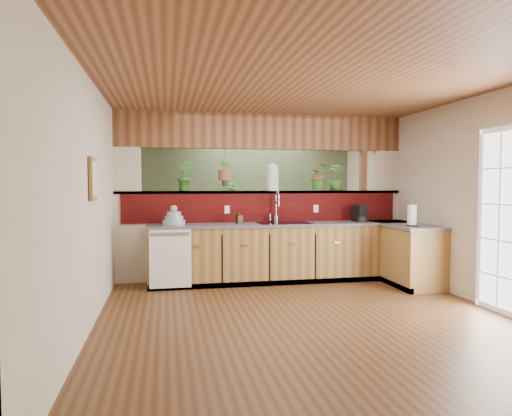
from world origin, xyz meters
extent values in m
cube|color=#4D2E18|center=(0.00, 0.00, 0.00)|extent=(4.60, 7.00, 0.01)
cube|color=brown|center=(0.00, 0.00, 2.60)|extent=(4.60, 7.00, 0.01)
cube|color=beige|center=(0.00, 3.50, 1.30)|extent=(4.60, 0.02, 2.60)
cube|color=beige|center=(0.00, -3.50, 1.30)|extent=(4.60, 0.02, 2.60)
cube|color=beige|center=(-2.30, 0.00, 1.30)|extent=(0.02, 7.00, 2.60)
cube|color=beige|center=(2.30, 0.00, 1.30)|extent=(0.02, 7.00, 2.60)
cube|color=beige|center=(0.00, 1.35, 0.68)|extent=(4.60, 0.15, 1.35)
cube|color=#410808|center=(0.00, 1.27, 1.12)|extent=(4.40, 0.02, 0.45)
cube|color=brown|center=(0.00, 1.35, 1.37)|extent=(4.60, 0.21, 0.04)
cube|color=brown|center=(0.00, 1.35, 2.33)|extent=(4.60, 0.15, 0.55)
cube|color=beige|center=(-2.10, 1.35, 1.70)|extent=(0.40, 0.15, 0.70)
cube|color=beige|center=(2.10, 1.35, 1.70)|extent=(0.40, 0.15, 0.70)
cube|color=brown|center=(1.70, 1.35, 1.30)|extent=(0.10, 0.10, 2.60)
cube|color=brown|center=(0.00, 1.35, 1.37)|extent=(4.60, 0.21, 0.04)
cube|color=brown|center=(0.00, 1.35, 2.33)|extent=(4.60, 0.15, 0.55)
cube|color=#516243|center=(0.00, 3.48, 1.30)|extent=(4.55, 0.02, 2.55)
cube|color=brown|center=(0.25, 0.98, 0.43)|extent=(4.10, 0.60, 0.86)
cube|color=#525157|center=(0.25, 0.98, 0.88)|extent=(4.14, 0.64, 0.04)
cube|color=brown|center=(2.00, 0.54, 0.43)|extent=(0.60, 1.48, 0.86)
cube|color=#525157|center=(2.00, 0.54, 0.88)|extent=(0.64, 1.52, 0.04)
cube|color=brown|center=(2.00, 0.98, 0.43)|extent=(0.60, 0.60, 0.86)
cube|color=#525157|center=(2.00, 0.98, 0.88)|extent=(0.64, 0.64, 0.04)
cube|color=black|center=(0.25, 0.71, 0.04)|extent=(4.10, 0.06, 0.08)
cube|color=black|center=(1.73, 0.54, 0.04)|extent=(0.06, 1.48, 0.08)
cube|color=white|center=(-1.48, 0.66, 0.45)|extent=(0.58, 0.02, 0.82)
cube|color=#B7B7B2|center=(-1.48, 0.65, 0.80)|extent=(0.54, 0.01, 0.05)
cube|color=black|center=(0.25, 0.98, 0.89)|extent=(0.82, 0.50, 0.03)
cube|color=black|center=(0.06, 0.98, 0.80)|extent=(0.34, 0.40, 0.16)
cube|color=black|center=(0.44, 0.98, 0.80)|extent=(0.34, 0.40, 0.16)
cube|color=white|center=(2.27, -1.30, 1.05)|extent=(0.06, 1.02, 2.16)
cube|color=brown|center=(-2.27, -0.80, 1.55)|extent=(0.03, 0.35, 0.45)
cube|color=silver|center=(-2.26, -0.80, 1.55)|extent=(0.01, 0.27, 0.37)
cylinder|color=#B7B7B2|center=(0.17, 1.18, 0.95)|extent=(0.07, 0.07, 0.11)
cylinder|color=#B7B7B2|center=(0.17, 1.18, 1.14)|extent=(0.03, 0.03, 0.30)
torus|color=#B7B7B2|center=(0.17, 1.10, 1.29)|extent=(0.22, 0.07, 0.22)
cylinder|color=#B7B7B2|center=(0.17, 1.00, 1.22)|extent=(0.03, 0.03, 0.13)
cylinder|color=#B7B7B2|center=(0.07, 1.18, 0.97)|extent=(0.03, 0.03, 0.11)
cylinder|color=#8E98B7|center=(-1.42, 0.96, 0.94)|extent=(0.33, 0.33, 0.07)
cylinder|color=#8E98B7|center=(-1.42, 0.96, 1.00)|extent=(0.27, 0.27, 0.06)
cylinder|color=#8E98B7|center=(-1.42, 0.96, 1.07)|extent=(0.21, 0.21, 0.06)
sphere|color=#8E98B7|center=(-1.42, 0.96, 1.14)|extent=(0.10, 0.10, 0.10)
imported|color=#382714|center=(-0.45, 1.01, 0.99)|extent=(0.10, 0.10, 0.19)
cube|color=black|center=(1.48, 0.99, 1.03)|extent=(0.14, 0.23, 0.27)
cube|color=black|center=(1.48, 0.91, 0.94)|extent=(0.12, 0.09, 0.09)
cylinder|color=silver|center=(1.48, 0.94, 0.98)|extent=(0.07, 0.07, 0.07)
cylinder|color=black|center=(1.88, 0.10, 0.91)|extent=(0.15, 0.15, 0.02)
cylinder|color=#B7B7B2|center=(1.88, 0.10, 1.06)|extent=(0.02, 0.02, 0.32)
cylinder|color=white|center=(1.88, 0.10, 1.06)|extent=(0.12, 0.12, 0.28)
cylinder|color=silver|center=(0.15, 1.35, 1.55)|extent=(0.20, 0.20, 0.33)
sphere|color=silver|center=(0.15, 1.35, 1.74)|extent=(0.17, 0.17, 0.17)
imported|color=#316222|center=(-1.23, 1.35, 1.62)|extent=(0.32, 0.29, 0.46)
imported|color=#316222|center=(1.22, 1.35, 1.61)|extent=(0.32, 0.32, 0.44)
cylinder|color=brown|center=(-0.62, 1.35, 1.87)|extent=(0.01, 0.01, 0.35)
cylinder|color=brown|center=(-0.62, 1.35, 1.64)|extent=(0.19, 0.19, 0.17)
imported|color=#316222|center=(-0.62, 1.35, 1.89)|extent=(0.26, 0.22, 0.42)
cylinder|color=brown|center=(0.92, 1.35, 1.84)|extent=(0.01, 0.01, 0.41)
cylinder|color=brown|center=(0.92, 1.35, 1.58)|extent=(0.19, 0.19, 0.16)
imported|color=#316222|center=(0.92, 1.35, 1.82)|extent=(0.43, 0.40, 0.40)
cube|color=black|center=(-0.54, 3.25, 0.50)|extent=(1.58, 0.61, 1.02)
imported|color=#316222|center=(-1.12, 3.25, 1.21)|extent=(0.23, 0.17, 0.40)
imported|color=#316222|center=(-0.22, 3.25, 1.28)|extent=(0.38, 0.38, 0.53)
imported|color=#316222|center=(1.04, 2.49, 0.37)|extent=(0.69, 0.61, 0.75)
camera|label=1|loc=(-1.53, -5.78, 1.50)|focal=32.00mm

